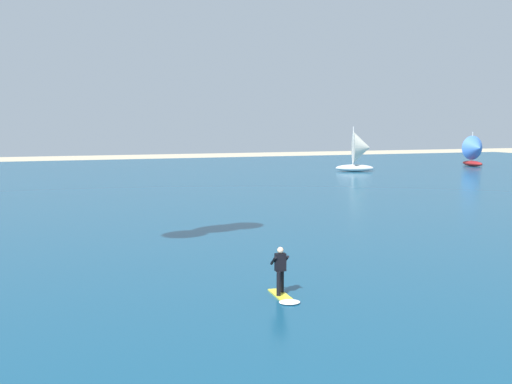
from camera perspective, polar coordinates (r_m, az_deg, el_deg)
ocean at (r=55.11m, az=-12.15°, el=0.21°), size 160.00×90.00×0.10m
kitesurfer at (r=20.69m, az=2.45°, el=-8.15°), size 0.74×1.98×1.67m
sailboat_mid_right at (r=87.06m, az=19.80°, el=3.65°), size 3.34×3.95×4.61m
sailboat_center_horizon at (r=74.18m, az=9.71°, el=3.79°), size 4.78×4.27×5.38m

